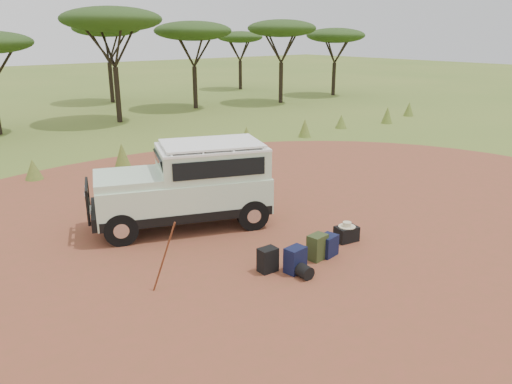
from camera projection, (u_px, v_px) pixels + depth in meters
ground at (285, 242)px, 11.79m from camera, size 140.00×140.00×0.00m
dirt_clearing at (285, 242)px, 11.78m from camera, size 23.00×23.00×0.01m
grass_fringe at (127, 157)px, 18.12m from camera, size 36.60×1.60×0.90m
acacia_treeline at (35, 28)px, 25.34m from camera, size 46.70×13.20×6.26m
safari_vehicle at (189, 187)px, 12.51m from camera, size 4.67×3.20×2.13m
walking_staff at (164, 257)px, 9.40m from camera, size 0.44×0.30×1.40m
backpack_black at (268, 260)px, 10.29m from camera, size 0.39×0.30×0.52m
backpack_navy at (295, 260)px, 10.25m from camera, size 0.45×0.34×0.55m
backpack_olive at (317, 247)px, 10.83m from camera, size 0.44×0.34×0.57m
duffel_navy at (328, 246)px, 11.02m from camera, size 0.48×0.39×0.48m
hard_case at (346, 234)px, 11.80m from camera, size 0.58×0.46×0.37m
stuff_sack at (305, 272)px, 10.03m from camera, size 0.30×0.30×0.29m
safari_hat at (347, 225)px, 11.73m from camera, size 0.40×0.40×0.12m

